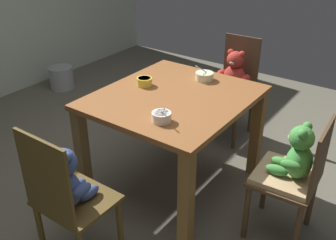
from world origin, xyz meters
name	(u,v)px	position (x,y,z in m)	size (l,w,h in m)	color
ground_plane	(173,185)	(0.00, 0.00, -0.02)	(5.20, 5.20, 0.04)	#595547
dining_table	(174,112)	(0.00, 0.00, 0.62)	(1.10, 0.98, 0.75)	brown
teddy_chair_near_right	(233,80)	(0.96, 0.02, 0.54)	(0.43, 0.38, 0.91)	#493423
teddy_chair_near_left	(67,188)	(-0.96, 0.04, 0.54)	(0.36, 0.41, 0.91)	#503C1A
teddy_chair_near_front	(294,167)	(-0.02, -0.89, 0.52)	(0.42, 0.40, 0.84)	#4C3520
porridge_bowl_yellow_far_center	(144,82)	(0.01, 0.27, 0.78)	(0.11, 0.11, 0.06)	yellow
porridge_bowl_white_near_left	(161,117)	(-0.36, -0.16, 0.79)	(0.12, 0.12, 0.12)	silver
porridge_bowl_cream_near_right	(204,76)	(0.36, -0.03, 0.78)	(0.14, 0.14, 0.13)	beige
metal_pail	(61,78)	(0.75, 2.15, 0.13)	(0.28, 0.28, 0.27)	#93969B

